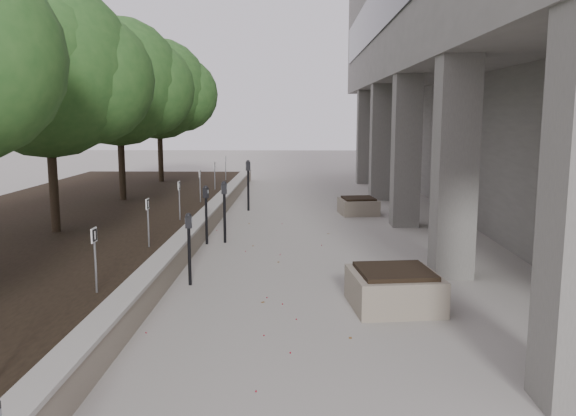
# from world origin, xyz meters

# --- Properties ---
(retaining_wall) EXTENTS (0.39, 26.00, 0.50)m
(retaining_wall) POSITION_xyz_m (-1.82, 9.00, 0.25)
(retaining_wall) COLOR gray
(retaining_wall) RESTS_ON ground
(planting_bed) EXTENTS (7.00, 26.00, 0.40)m
(planting_bed) POSITION_xyz_m (-5.50, 9.00, 0.20)
(planting_bed) COLOR black
(planting_bed) RESTS_ON ground
(crabapple_tree_3) EXTENTS (4.60, 4.00, 5.44)m
(crabapple_tree_3) POSITION_xyz_m (-4.80, 8.00, 3.12)
(crabapple_tree_3) COLOR #26531F
(crabapple_tree_3) RESTS_ON planting_bed
(crabapple_tree_4) EXTENTS (4.60, 4.00, 5.44)m
(crabapple_tree_4) POSITION_xyz_m (-4.80, 13.00, 3.12)
(crabapple_tree_4) COLOR #26531F
(crabapple_tree_4) RESTS_ON planting_bed
(crabapple_tree_5) EXTENTS (4.60, 4.00, 5.44)m
(crabapple_tree_5) POSITION_xyz_m (-4.80, 18.00, 3.12)
(crabapple_tree_5) COLOR #26531F
(crabapple_tree_5) RESTS_ON planting_bed
(parking_sign_3) EXTENTS (0.04, 0.22, 0.96)m
(parking_sign_3) POSITION_xyz_m (-2.35, 3.50, 0.88)
(parking_sign_3) COLOR black
(parking_sign_3) RESTS_ON planting_bed
(parking_sign_4) EXTENTS (0.04, 0.22, 0.96)m
(parking_sign_4) POSITION_xyz_m (-2.35, 6.50, 0.88)
(parking_sign_4) COLOR black
(parking_sign_4) RESTS_ON planting_bed
(parking_sign_5) EXTENTS (0.04, 0.22, 0.96)m
(parking_sign_5) POSITION_xyz_m (-2.35, 9.50, 0.88)
(parking_sign_5) COLOR black
(parking_sign_5) RESTS_ON planting_bed
(parking_sign_6) EXTENTS (0.04, 0.22, 0.96)m
(parking_sign_6) POSITION_xyz_m (-2.35, 12.50, 0.88)
(parking_sign_6) COLOR black
(parking_sign_6) RESTS_ON planting_bed
(parking_sign_7) EXTENTS (0.04, 0.22, 0.96)m
(parking_sign_7) POSITION_xyz_m (-2.35, 15.50, 0.88)
(parking_sign_7) COLOR black
(parking_sign_7) RESTS_ON planting_bed
(parking_sign_8) EXTENTS (0.04, 0.22, 0.96)m
(parking_sign_8) POSITION_xyz_m (-2.35, 18.50, 0.88)
(parking_sign_8) COLOR black
(parking_sign_8) RESTS_ON planting_bed
(parking_meter_2) EXTENTS (0.13, 0.10, 1.29)m
(parking_meter_2) POSITION_xyz_m (-1.32, 5.26, 0.64)
(parking_meter_2) COLOR black
(parking_meter_2) RESTS_ON ground
(parking_meter_3) EXTENTS (0.15, 0.11, 1.45)m
(parking_meter_3) POSITION_xyz_m (-1.15, 8.75, 0.73)
(parking_meter_3) COLOR black
(parking_meter_3) RESTS_ON ground
(parking_meter_4) EXTENTS (0.16, 0.13, 1.37)m
(parking_meter_4) POSITION_xyz_m (-1.55, 8.58, 0.68)
(parking_meter_4) COLOR black
(parking_meter_4) RESTS_ON ground
(parking_meter_5) EXTENTS (0.18, 0.15, 1.58)m
(parking_meter_5) POSITION_xyz_m (-1.01, 13.42, 0.79)
(parking_meter_5) COLOR black
(parking_meter_5) RESTS_ON ground
(planter_front) EXTENTS (1.45, 1.45, 0.61)m
(planter_front) POSITION_xyz_m (2.06, 4.12, 0.30)
(planter_front) COLOR gray
(planter_front) RESTS_ON ground
(planter_back) EXTENTS (1.22, 1.22, 0.51)m
(planter_back) POSITION_xyz_m (2.35, 12.84, 0.25)
(planter_back) COLOR gray
(planter_back) RESTS_ON ground
(berry_scatter) EXTENTS (3.30, 14.10, 0.02)m
(berry_scatter) POSITION_xyz_m (-0.10, 5.00, 0.01)
(berry_scatter) COLOR maroon
(berry_scatter) RESTS_ON ground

